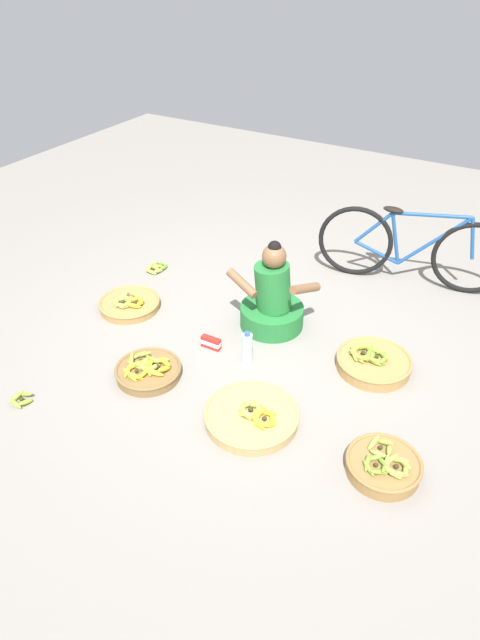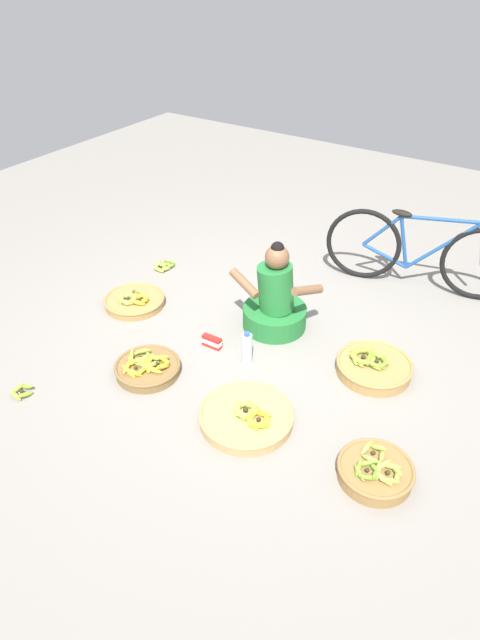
# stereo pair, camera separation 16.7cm
# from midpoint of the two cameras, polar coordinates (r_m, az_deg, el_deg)

# --- Properties ---
(ground_plane) EXTENTS (10.00, 10.00, 0.00)m
(ground_plane) POSITION_cam_midpoint_polar(r_m,az_deg,el_deg) (4.33, 0.23, -2.48)
(ground_plane) COLOR gray
(vendor_woman_front) EXTENTS (0.69, 0.52, 0.77)m
(vendor_woman_front) POSITION_cam_midpoint_polar(r_m,az_deg,el_deg) (4.39, 2.32, 2.06)
(vendor_woman_front) COLOR #237233
(vendor_woman_front) RESTS_ON ground
(bicycle_leaning) EXTENTS (1.68, 0.38, 0.73)m
(bicycle_leaning) POSITION_cam_midpoint_polar(r_m,az_deg,el_deg) (5.13, 16.64, 7.20)
(bicycle_leaning) COLOR black
(bicycle_leaning) RESTS_ON ground
(banana_basket_back_left) EXTENTS (0.53, 0.53, 0.14)m
(banana_basket_back_left) POSITION_cam_midpoint_polar(r_m,az_deg,el_deg) (4.82, -12.46, 1.66)
(banana_basket_back_left) COLOR #A87F47
(banana_basket_back_left) RESTS_ON ground
(banana_basket_near_vendor) EXTENTS (0.56, 0.56, 0.17)m
(banana_basket_near_vendor) POSITION_cam_midpoint_polar(r_m,az_deg,el_deg) (4.16, 12.64, -4.32)
(banana_basket_near_vendor) COLOR #A87F47
(banana_basket_near_vendor) RESTS_ON ground
(banana_basket_near_bicycle) EXTENTS (0.49, 0.49, 0.16)m
(banana_basket_near_bicycle) POSITION_cam_midpoint_polar(r_m,az_deg,el_deg) (4.06, -10.74, -5.21)
(banana_basket_near_bicycle) COLOR brown
(banana_basket_near_bicycle) RESTS_ON ground
(banana_basket_mid_left) EXTENTS (0.46, 0.46, 0.16)m
(banana_basket_mid_left) POSITION_cam_midpoint_polar(r_m,az_deg,el_deg) (3.46, 13.41, -14.59)
(banana_basket_mid_left) COLOR olive
(banana_basket_mid_left) RESTS_ON ground
(banana_basket_front_right) EXTENTS (0.64, 0.64, 0.15)m
(banana_basket_front_right) POSITION_cam_midpoint_polar(r_m,az_deg,el_deg) (3.66, -0.08, -10.01)
(banana_basket_front_right) COLOR tan
(banana_basket_front_right) RESTS_ON ground
(loose_bananas_front_left) EXTENTS (0.15, 0.15, 0.07)m
(loose_bananas_front_left) POSITION_cam_midpoint_polar(r_m,az_deg,el_deg) (4.13, -23.01, -7.63)
(loose_bananas_front_left) COLOR #8CAD38
(loose_bananas_front_left) RESTS_ON ground
(loose_bananas_back_right) EXTENTS (0.16, 0.22, 0.08)m
(loose_bananas_back_right) POSITION_cam_midpoint_polar(r_m,az_deg,el_deg) (5.36, -9.59, 5.41)
(loose_bananas_back_right) COLOR olive
(loose_bananas_back_right) RESTS_ON ground
(water_bottle) EXTENTS (0.08, 0.08, 0.27)m
(water_bottle) POSITION_cam_midpoint_polar(r_m,az_deg,el_deg) (4.08, -0.42, -2.97)
(water_bottle) COLOR silver
(water_bottle) RESTS_ON ground
(packet_carton_stack) EXTENTS (0.16, 0.06, 0.09)m
(packet_carton_stack) POSITION_cam_midpoint_polar(r_m,az_deg,el_deg) (4.27, -4.18, -2.41)
(packet_carton_stack) COLOR red
(packet_carton_stack) RESTS_ON ground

